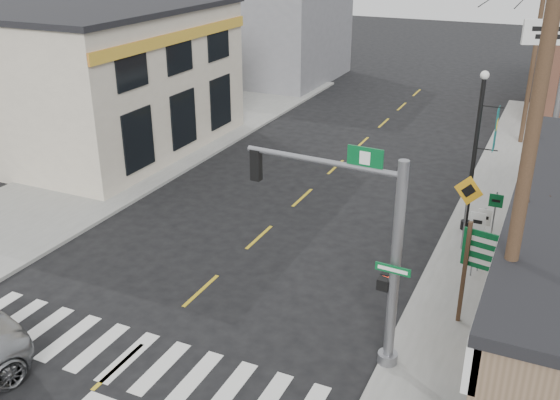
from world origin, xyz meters
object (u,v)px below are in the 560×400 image
at_px(traffic_signal_pole, 369,240).
at_px(guide_sign, 493,265).
at_px(fire_hydrant, 494,329).
at_px(lamp_post, 478,142).
at_px(utility_pole_near, 521,203).
at_px(utility_pole_far, 534,55).

distance_m(traffic_signal_pole, guide_sign, 3.97).
relative_size(traffic_signal_pole, fire_hydrant, 8.97).
relative_size(lamp_post, utility_pole_near, 0.56).
relative_size(guide_sign, fire_hydrant, 4.91).
bearing_deg(guide_sign, fire_hydrant, -47.11).
height_order(fire_hydrant, utility_pole_near, utility_pole_near).
distance_m(traffic_signal_pole, utility_pole_near, 3.90).
distance_m(traffic_signal_pole, utility_pole_far, 20.48).
height_order(utility_pole_near, utility_pole_far, utility_pole_near).
relative_size(traffic_signal_pole, utility_pole_near, 0.54).
bearing_deg(fire_hydrant, lamp_post, 105.23).
bearing_deg(fire_hydrant, utility_pole_far, 93.14).
bearing_deg(lamp_post, utility_pole_far, 110.00).
distance_m(guide_sign, utility_pole_far, 17.94).
xyz_separation_m(guide_sign, fire_hydrant, (0.30, -0.48, -1.62)).
distance_m(fire_hydrant, utility_pole_far, 18.72).
xyz_separation_m(traffic_signal_pole, guide_sign, (2.66, 2.60, -1.37)).
distance_m(traffic_signal_pole, lamp_post, 8.75).
bearing_deg(guide_sign, traffic_signal_pole, -124.56).
xyz_separation_m(guide_sign, utility_pole_near, (0.54, -3.66, 3.33)).
height_order(guide_sign, utility_pole_far, utility_pole_far).
xyz_separation_m(traffic_signal_pole, utility_pole_near, (3.20, -1.05, 1.96)).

